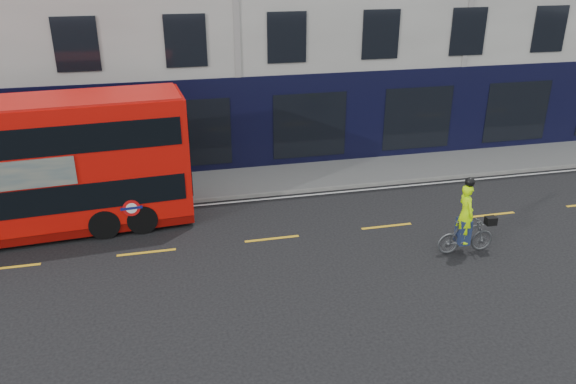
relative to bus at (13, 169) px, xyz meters
name	(u,v)px	position (x,y,z in m)	size (l,w,h in m)	color
ground	(282,261)	(7.92, -3.78, -2.29)	(120.00, 120.00, 0.00)	black
pavement	(247,181)	(7.92, 2.72, -2.23)	(60.00, 3.00, 0.12)	slate
kerb	(254,196)	(7.92, 1.22, -2.22)	(60.00, 0.12, 0.13)	slate
road_edge_line	(255,200)	(7.92, 0.92, -2.28)	(58.00, 0.10, 0.01)	silver
lane_dashes	(272,239)	(7.92, -2.28, -2.28)	(58.00, 0.12, 0.01)	#C39016
bus	(13,169)	(0.00, 0.00, 0.00)	(11.21, 3.32, 4.46)	red
cyclist	(466,228)	(13.54, -4.51, -1.44)	(1.86, 0.70, 2.52)	#4A4C4F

